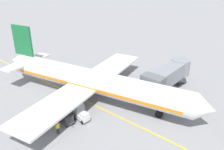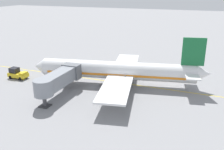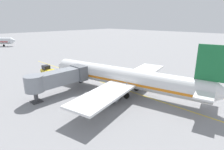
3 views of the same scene
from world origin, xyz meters
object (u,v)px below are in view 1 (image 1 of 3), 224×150
at_px(baggage_cart_front, 66,117).
at_px(baggage_cart_second_in_train, 51,110).
at_px(jet_bridge, 168,75).
at_px(ground_crew_wing_walker, 58,128).
at_px(baggage_tug_lead, 82,116).
at_px(parked_airliner, 92,81).

bearing_deg(baggage_cart_front, baggage_cart_second_in_train, -83.94).
distance_m(jet_bridge, ground_crew_wing_walker, 20.00).
relative_size(baggage_tug_lead, ground_crew_wing_walker, 1.53).
bearing_deg(baggage_tug_lead, jet_bridge, 160.82).
relative_size(jet_bridge, ground_crew_wing_walker, 7.23).
bearing_deg(ground_crew_wing_walker, baggage_cart_front, -157.20).
distance_m(parked_airliner, jet_bridge, 12.85).
bearing_deg(baggage_tug_lead, ground_crew_wing_walker, -2.57).
relative_size(parked_airliner, baggage_cart_second_in_train, 12.47).
distance_m(parked_airliner, baggage_cart_second_in_train, 7.92).
bearing_deg(ground_crew_wing_walker, baggage_tug_lead, 177.43).
relative_size(parked_airliner, baggage_tug_lead, 14.36).
height_order(baggage_tug_lead, baggage_cart_second_in_train, baggage_tug_lead).
xyz_separation_m(jet_bridge, baggage_tug_lead, (15.04, -5.23, -2.74)).
height_order(jet_bridge, baggage_cart_front, jet_bridge).
relative_size(jet_bridge, baggage_cart_second_in_train, 4.11).
relative_size(baggage_tug_lead, baggage_cart_front, 0.87).
xyz_separation_m(parked_airliner, baggage_tug_lead, (5.37, 3.23, -2.47)).
bearing_deg(ground_crew_wing_walker, baggage_cart_second_in_train, -114.97).
distance_m(parked_airliner, ground_crew_wing_walker, 10.15).
xyz_separation_m(baggage_tug_lead, ground_crew_wing_walker, (4.05, -0.18, 0.24)).
bearing_deg(jet_bridge, baggage_cart_front, -20.62).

